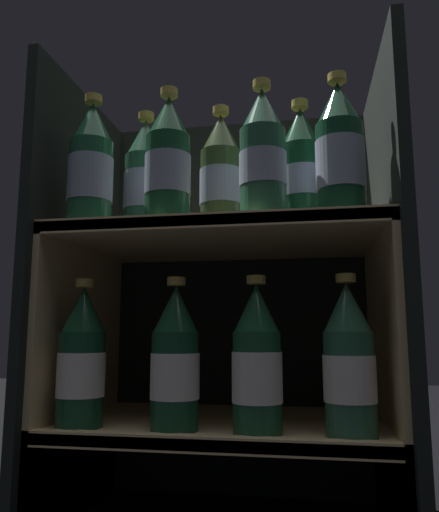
{
  "coord_description": "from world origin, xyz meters",
  "views": [
    {
      "loc": [
        0.16,
        -0.77,
        0.35
      ],
      "look_at": [
        0.0,
        0.13,
        0.49
      ],
      "focal_mm": 35.0,
      "sensor_mm": 36.0,
      "label": 1
    }
  ],
  "objects_px": {
    "bottle_upper_back_0": "(145,181)",
    "bottle_lower_front_0": "(82,361)",
    "bottle_upper_back_1": "(223,176)",
    "bottle_lower_front_3": "(349,364)",
    "bottle_upper_front_3": "(340,154)",
    "bottle_upper_front_2": "(263,157)",
    "bottle_upper_back_2": "(302,172)",
    "bottle_lower_front_1": "(175,362)",
    "bottle_upper_front_0": "(91,169)",
    "bottle_upper_front_1": "(168,164)",
    "bottle_lower_front_2": "(257,363)"
  },
  "relations": [
    {
      "from": "bottle_upper_back_0",
      "to": "bottle_lower_front_0",
      "type": "xyz_separation_m",
      "value": [
        -0.08,
        -0.09,
        -0.35
      ]
    },
    {
      "from": "bottle_upper_back_0",
      "to": "bottle_upper_back_1",
      "type": "relative_size",
      "value": 1.0
    },
    {
      "from": "bottle_upper_back_0",
      "to": "bottle_lower_front_3",
      "type": "relative_size",
      "value": 1.0
    },
    {
      "from": "bottle_upper_front_3",
      "to": "bottle_upper_back_0",
      "type": "bearing_deg",
      "value": 166.48
    },
    {
      "from": "bottle_upper_front_2",
      "to": "bottle_upper_back_2",
      "type": "relative_size",
      "value": 1.0
    },
    {
      "from": "bottle_lower_front_1",
      "to": "bottle_upper_front_0",
      "type": "bearing_deg",
      "value": 180.0
    },
    {
      "from": "bottle_upper_front_3",
      "to": "bottle_upper_back_2",
      "type": "bearing_deg",
      "value": 125.95
    },
    {
      "from": "bottle_upper_back_0",
      "to": "bottle_upper_front_1",
      "type": "bearing_deg",
      "value": -50.67
    },
    {
      "from": "bottle_upper_front_0",
      "to": "bottle_upper_back_0",
      "type": "xyz_separation_m",
      "value": [
        0.07,
        0.09,
        0.0
      ]
    },
    {
      "from": "bottle_upper_front_2",
      "to": "bottle_upper_back_2",
      "type": "xyz_separation_m",
      "value": [
        0.07,
        0.09,
        0.0
      ]
    },
    {
      "from": "bottle_upper_front_2",
      "to": "bottle_upper_front_3",
      "type": "height_order",
      "value": "same"
    },
    {
      "from": "bottle_lower_front_1",
      "to": "bottle_lower_front_0",
      "type": "bearing_deg",
      "value": 180.0
    },
    {
      "from": "bottle_upper_front_3",
      "to": "bottle_lower_front_3",
      "type": "height_order",
      "value": "bottle_upper_front_3"
    },
    {
      "from": "bottle_upper_front_3",
      "to": "bottle_lower_front_1",
      "type": "height_order",
      "value": "bottle_upper_front_3"
    },
    {
      "from": "bottle_lower_front_0",
      "to": "bottle_lower_front_2",
      "type": "relative_size",
      "value": 1.0
    },
    {
      "from": "bottle_upper_back_1",
      "to": "bottle_upper_back_2",
      "type": "height_order",
      "value": "same"
    },
    {
      "from": "bottle_upper_front_3",
      "to": "bottle_lower_front_3",
      "type": "bearing_deg",
      "value": -0.0
    },
    {
      "from": "bottle_upper_front_2",
      "to": "bottle_lower_front_3",
      "type": "distance_m",
      "value": 0.37
    },
    {
      "from": "bottle_upper_front_0",
      "to": "bottle_lower_front_3",
      "type": "height_order",
      "value": "bottle_upper_front_0"
    },
    {
      "from": "bottle_upper_front_2",
      "to": "bottle_lower_front_2",
      "type": "height_order",
      "value": "bottle_upper_front_2"
    },
    {
      "from": "bottle_lower_front_1",
      "to": "bottle_upper_back_0",
      "type": "bearing_deg",
      "value": 135.67
    },
    {
      "from": "bottle_upper_front_3",
      "to": "bottle_upper_front_2",
      "type": "bearing_deg",
      "value": -180.0
    },
    {
      "from": "bottle_upper_back_0",
      "to": "bottle_lower_front_0",
      "type": "relative_size",
      "value": 1.0
    },
    {
      "from": "bottle_upper_front_0",
      "to": "bottle_lower_front_0",
      "type": "height_order",
      "value": "bottle_upper_front_0"
    },
    {
      "from": "bottle_upper_front_0",
      "to": "bottle_lower_front_2",
      "type": "relative_size",
      "value": 1.0
    },
    {
      "from": "bottle_upper_front_1",
      "to": "bottle_lower_front_2",
      "type": "relative_size",
      "value": 1.0
    },
    {
      "from": "bottle_upper_front_0",
      "to": "bottle_lower_front_1",
      "type": "bearing_deg",
      "value": -0.0
    },
    {
      "from": "bottle_upper_back_0",
      "to": "bottle_upper_back_2",
      "type": "height_order",
      "value": "same"
    },
    {
      "from": "bottle_upper_front_2",
      "to": "bottle_lower_front_1",
      "type": "relative_size",
      "value": 1.0
    },
    {
      "from": "bottle_upper_front_1",
      "to": "bottle_upper_back_0",
      "type": "height_order",
      "value": "same"
    },
    {
      "from": "bottle_upper_front_3",
      "to": "bottle_upper_back_2",
      "type": "distance_m",
      "value": 0.11
    },
    {
      "from": "bottle_upper_back_1",
      "to": "bottle_lower_front_1",
      "type": "bearing_deg",
      "value": -126.54
    },
    {
      "from": "bottle_upper_front_3",
      "to": "bottle_lower_front_0",
      "type": "bearing_deg",
      "value": 180.0
    },
    {
      "from": "bottle_lower_front_1",
      "to": "bottle_upper_back_1",
      "type": "bearing_deg",
      "value": 53.46
    },
    {
      "from": "bottle_upper_front_2",
      "to": "bottle_upper_back_1",
      "type": "xyz_separation_m",
      "value": [
        -0.08,
        0.09,
        -0.0
      ]
    },
    {
      "from": "bottle_lower_front_3",
      "to": "bottle_lower_front_1",
      "type": "bearing_deg",
      "value": 180.0
    },
    {
      "from": "bottle_upper_front_2",
      "to": "bottle_upper_back_1",
      "type": "relative_size",
      "value": 1.0
    },
    {
      "from": "bottle_upper_front_1",
      "to": "bottle_lower_front_3",
      "type": "xyz_separation_m",
      "value": [
        0.3,
        0.0,
        -0.35
      ]
    },
    {
      "from": "bottle_lower_front_1",
      "to": "bottle_lower_front_2",
      "type": "height_order",
      "value": "same"
    },
    {
      "from": "bottle_upper_front_1",
      "to": "bottle_lower_front_0",
      "type": "relative_size",
      "value": 1.0
    },
    {
      "from": "bottle_upper_back_2",
      "to": "bottle_upper_front_3",
      "type": "bearing_deg",
      "value": -54.05
    },
    {
      "from": "bottle_upper_front_0",
      "to": "bottle_upper_front_1",
      "type": "height_order",
      "value": "same"
    },
    {
      "from": "bottle_upper_back_2",
      "to": "bottle_lower_front_1",
      "type": "distance_m",
      "value": 0.42
    },
    {
      "from": "bottle_lower_front_1",
      "to": "bottle_upper_back_2",
      "type": "bearing_deg",
      "value": 22.52
    },
    {
      "from": "bottle_upper_front_2",
      "to": "bottle_lower_front_0",
      "type": "height_order",
      "value": "bottle_upper_front_2"
    },
    {
      "from": "bottle_lower_front_1",
      "to": "bottle_upper_front_1",
      "type": "bearing_deg",
      "value": -180.0
    },
    {
      "from": "bottle_lower_front_3",
      "to": "bottle_lower_front_2",
      "type": "bearing_deg",
      "value": -180.0
    },
    {
      "from": "bottle_lower_front_0",
      "to": "bottle_upper_front_2",
      "type": "bearing_deg",
      "value": -0.0
    },
    {
      "from": "bottle_lower_front_1",
      "to": "bottle_lower_front_2",
      "type": "xyz_separation_m",
      "value": [
        0.14,
        -0.0,
        -0.0
      ]
    },
    {
      "from": "bottle_upper_back_0",
      "to": "bottle_lower_front_1",
      "type": "distance_m",
      "value": 0.37
    }
  ]
}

